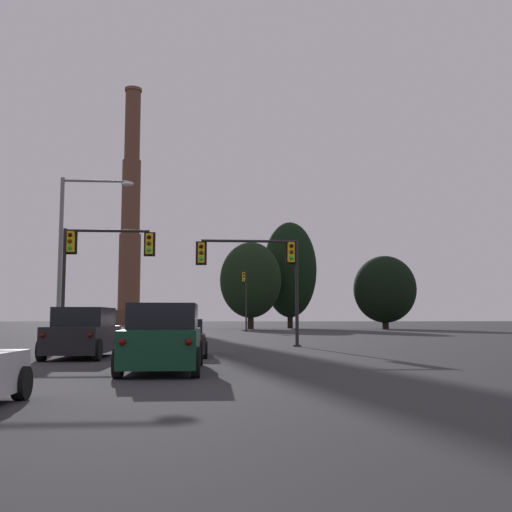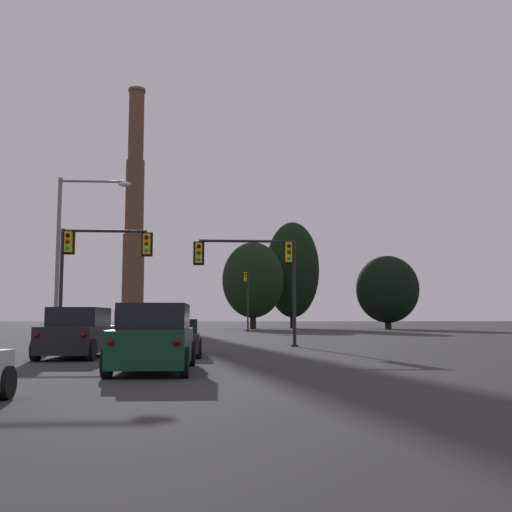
# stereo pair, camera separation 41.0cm
# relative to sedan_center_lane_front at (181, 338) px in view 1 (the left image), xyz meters

# --- Properties ---
(sedan_center_lane_front) EXTENTS (2.08, 4.74, 1.43)m
(sedan_center_lane_front) POSITION_rel_sedan_center_lane_front_xyz_m (0.00, 0.00, 0.00)
(sedan_center_lane_front) COLOR #232328
(sedan_center_lane_front) RESTS_ON ground_plane
(suv_left_lane_front) EXTENTS (2.24, 4.95, 1.86)m
(suv_left_lane_front) POSITION_rel_sedan_center_lane_front_xyz_m (-3.59, -0.91, 0.23)
(suv_left_lane_front) COLOR black
(suv_left_lane_front) RESTS_ON ground_plane
(suv_center_lane_second) EXTENTS (2.12, 4.91, 1.86)m
(suv_center_lane_second) POSITION_rel_sedan_center_lane_front_xyz_m (-0.15, -7.00, 0.23)
(suv_center_lane_second) COLOR #0F3823
(suv_center_lane_second) RESTS_ON ground_plane
(traffic_light_overhead_right) EXTENTS (5.49, 0.50, 5.58)m
(traffic_light_overhead_right) POSITION_rel_sedan_center_lane_front_xyz_m (3.83, 7.12, 3.61)
(traffic_light_overhead_right) COLOR black
(traffic_light_overhead_right) RESTS_ON ground_plane
(traffic_light_far_right) EXTENTS (0.78, 0.50, 6.75)m
(traffic_light_far_right) POSITION_rel_sedan_center_lane_front_xyz_m (5.00, 42.89, 3.73)
(traffic_light_far_right) COLOR black
(traffic_light_far_right) RESTS_ON ground_plane
(traffic_light_overhead_left) EXTENTS (4.69, 0.50, 5.97)m
(traffic_light_overhead_left) POSITION_rel_sedan_center_lane_front_xyz_m (-4.72, 6.58, 3.87)
(traffic_light_overhead_left) COLOR black
(traffic_light_overhead_left) RESTS_ON ground_plane
(street_lamp) EXTENTS (3.62, 0.36, 8.47)m
(street_lamp) POSITION_rel_sedan_center_lane_front_xyz_m (-5.71, 6.11, 4.58)
(street_lamp) COLOR slate
(street_lamp) RESTS_ON ground_plane
(smokestack) EXTENTS (7.99, 7.99, 55.93)m
(smokestack) POSITION_rel_sedan_center_lane_front_xyz_m (-17.56, 115.46, 21.23)
(smokestack) COLOR #523427
(smokestack) RESTS_ON ground_plane
(treeline_left_mid) EXTENTS (7.93, 7.14, 15.74)m
(treeline_left_mid) POSITION_rel_sedan_center_lane_front_xyz_m (12.85, 63.81, 7.98)
(treeline_left_mid) COLOR black
(treeline_left_mid) RESTS_ON ground_plane
(treeline_center_left) EXTENTS (8.65, 7.79, 10.09)m
(treeline_center_left) POSITION_rel_sedan_center_lane_front_xyz_m (25.18, 57.17, 4.79)
(treeline_center_left) COLOR black
(treeline_center_left) RESTS_ON ground_plane
(treeline_far_left) EXTENTS (8.46, 7.62, 11.95)m
(treeline_far_left) POSITION_rel_sedan_center_lane_front_xyz_m (6.64, 58.03, 6.05)
(treeline_far_left) COLOR black
(treeline_far_left) RESTS_ON ground_plane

